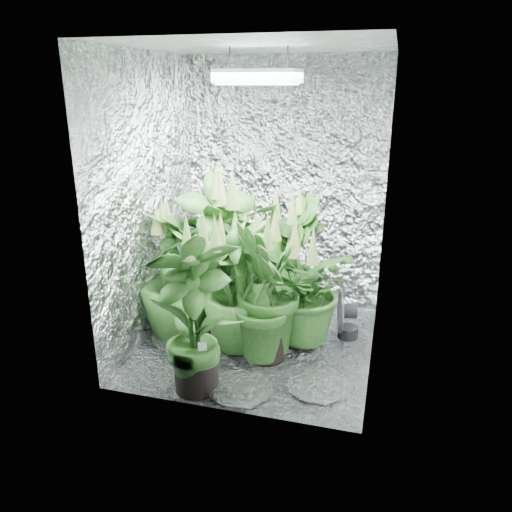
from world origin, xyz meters
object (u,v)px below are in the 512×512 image
Objects in this scene: circulation_fan at (344,317)px; plant_g at (267,293)px; plant_e at (299,289)px; plant_h at (239,287)px; plant_c at (289,264)px; plant_a at (226,257)px; plant_d at (176,276)px; plant_b at (221,258)px; grow_lamp at (258,77)px; plant_f at (194,313)px.

plant_g is at bearing -149.42° from circulation_fan.
plant_e is 0.43m from plant_h.
plant_c is at bearing 57.80° from plant_h.
circulation_fan is at bearing -7.11° from plant_a.
plant_h is 2.67× the size of circulation_fan.
plant_a is 0.49m from plant_d.
plant_g reaches higher than circulation_fan.
plant_b is 1.26× the size of plant_h.
plant_b is (-0.31, 0.11, -1.23)m from grow_lamp.
plant_f reaches higher than plant_h.
plant_b is at bearing 146.14° from plant_g.
plant_c is at bearing 118.88° from plant_e.
plant_c is 0.98× the size of plant_f.
plant_f is at bearing -81.95° from plant_a.
grow_lamp reaches higher than plant_b.
grow_lamp is 1.42m from plant_a.
plant_a reaches higher than plant_e.
plant_f is at bearing -100.18° from plant_h.
plant_b is 1.22× the size of plant_d.
grow_lamp is at bearing 34.46° from plant_h.
plant_f is 1.07× the size of plant_g.
plant_b is at bearing 177.98° from circulation_fan.
plant_c is 0.50m from plant_h.
grow_lamp is 1.35m from plant_g.
circulation_fan is at bearing 42.32° from plant_g.
grow_lamp is at bearing 3.82° from plant_d.
plant_c is 1.05× the size of plant_d.
plant_b is 0.61m from plant_e.
plant_g reaches higher than plant_e.
plant_f is at bearing -82.90° from plant_b.
plant_b is 0.52m from plant_c.
plant_c is (0.51, -0.05, 0.01)m from plant_a.
grow_lamp is 1.47m from plant_d.
plant_a reaches higher than circulation_fan.
plant_a is 2.99× the size of circulation_fan.
grow_lamp is at bearing -113.48° from plant_c.
circulation_fan is (0.44, -0.07, -0.35)m from plant_c.
plant_f is (0.09, -0.75, -0.08)m from plant_b.
plant_d is at bearing -177.35° from circulation_fan.
plant_c is at bearing 26.84° from plant_d.
plant_e is at bearing 25.56° from plant_h.
grow_lamp reaches higher than plant_c.
plant_a is 1.03m from plant_f.
plant_h is (-0.12, -0.08, -1.36)m from grow_lamp.
plant_c is at bearing 69.61° from plant_f.
plant_f reaches higher than plant_e.
grow_lamp is at bearing -167.51° from circulation_fan.
plant_g is at bearing -22.03° from plant_h.
plant_f is at bearing -143.38° from circulation_fan.
plant_e is at bearing -23.48° from plant_a.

